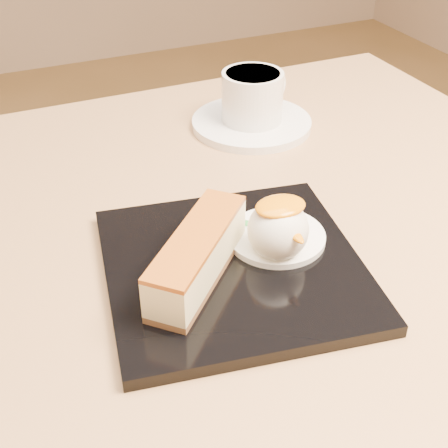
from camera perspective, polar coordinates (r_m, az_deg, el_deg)
name	(u,v)px	position (r m, az deg, el deg)	size (l,w,h in m)	color
table	(253,367)	(0.68, 2.66, -12.92)	(0.80, 0.80, 0.72)	black
dessert_plate	(233,268)	(0.55, 0.85, -4.01)	(0.22, 0.22, 0.01)	black
cheesecake	(198,256)	(0.52, -2.42, -2.90)	(0.12, 0.12, 0.04)	brown
cream_smear	(276,236)	(0.57, 4.79, -1.15)	(0.09, 0.09, 0.01)	white
ice_cream_scoop	(278,230)	(0.54, 4.96, -0.54)	(0.05, 0.05, 0.05)	white
mango_sauce	(280,206)	(0.53, 5.17, 1.63)	(0.05, 0.03, 0.01)	orange
mint_sprig	(236,226)	(0.58, 1.08, -0.19)	(0.03, 0.02, 0.00)	green
saucer	(252,123)	(0.80, 2.53, 9.20)	(0.15, 0.15, 0.01)	white
coffee_cup	(253,95)	(0.78, 2.70, 11.68)	(0.10, 0.08, 0.06)	white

